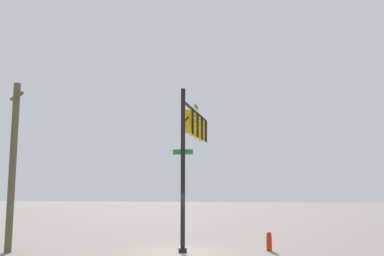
{
  "coord_description": "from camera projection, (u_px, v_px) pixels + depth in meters",
  "views": [
    {
      "loc": [
        -18.63,
        -2.7,
        2.82
      ],
      "look_at": [
        0.3,
        -0.37,
        5.46
      ],
      "focal_mm": 39.67,
      "sensor_mm": 36.0,
      "label": 1
    }
  ],
  "objects": [
    {
      "name": "ground_plane",
      "position": [
        183.0,
        253.0,
        18.26
      ],
      "size": [
        120.0,
        120.0,
        0.0
      ],
      "primitive_type": "plane",
      "color": "gray"
    },
    {
      "name": "signal_pole_assembly",
      "position": [
        192.0,
        136.0,
        21.12
      ],
      "size": [
        5.61,
        1.12,
        7.22
      ],
      "color": "black",
      "rests_on": "ground_plane"
    },
    {
      "name": "utility_pole",
      "position": [
        13.0,
        163.0,
        18.79
      ],
      "size": [
        1.38,
        1.34,
        7.48
      ],
      "color": "brown",
      "rests_on": "ground_plane"
    },
    {
      "name": "fire_hydrant",
      "position": [
        269.0,
        241.0,
        18.78
      ],
      "size": [
        0.33,
        0.24,
        0.83
      ],
      "color": "red",
      "rests_on": "ground_plane"
    }
  ]
}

